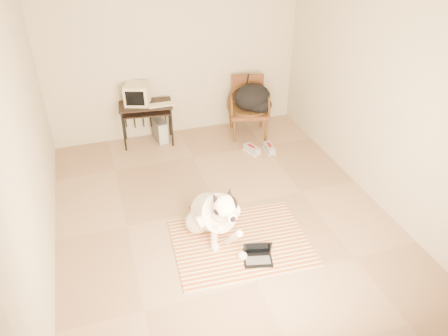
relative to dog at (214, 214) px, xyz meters
name	(u,v)px	position (x,y,z in m)	size (l,w,h in m)	color
floor	(219,208)	(0.21, 0.49, -0.33)	(4.50, 4.50, 0.00)	#A08162
wall_back	(174,52)	(0.21, 2.74, 1.02)	(4.50, 4.50, 0.00)	beige
wall_front	(313,244)	(0.21, -1.76, 1.02)	(4.50, 4.50, 0.00)	beige
wall_left	(27,139)	(-1.79, 0.49, 1.02)	(4.50, 4.50, 0.00)	beige
wall_right	(372,91)	(2.21, 0.49, 1.02)	(4.50, 4.50, 0.00)	beige
rug	(241,242)	(0.26, -0.21, -0.32)	(1.60, 1.27, 0.02)	#C54E16
dog	(214,214)	(0.00, 0.00, 0.00)	(0.55, 1.11, 0.83)	white
laptop	(258,255)	(0.34, -0.52, -0.26)	(0.36, 0.30, 0.22)	black
computer_desk	(146,110)	(-0.34, 2.48, 0.25)	(0.85, 0.54, 0.67)	black
crt_monitor	(137,94)	(-0.44, 2.54, 0.50)	(0.44, 0.43, 0.32)	beige
desk_keyboard	(160,105)	(-0.13, 2.36, 0.35)	(0.38, 0.14, 0.02)	beige
pc_tower	(160,130)	(-0.15, 2.51, -0.15)	(0.22, 0.40, 0.35)	#535356
rattan_chair	(248,107)	(1.30, 2.32, 0.14)	(0.74, 0.72, 0.93)	brown
backpack	(254,99)	(1.35, 2.24, 0.30)	(0.60, 0.53, 0.44)	black
sneaker_left	(252,150)	(1.13, 1.67, -0.28)	(0.21, 0.33, 0.11)	silver
sneaker_right	(269,149)	(1.40, 1.62, -0.28)	(0.14, 0.31, 0.11)	silver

